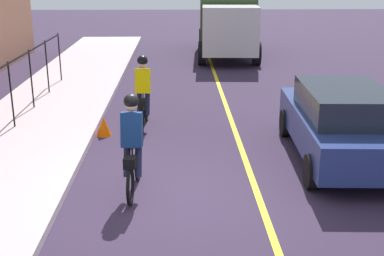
{
  "coord_description": "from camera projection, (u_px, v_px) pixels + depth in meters",
  "views": [
    {
      "loc": [
        -8.23,
        -0.19,
        3.89
      ],
      "look_at": [
        0.73,
        -0.45,
        1.0
      ],
      "focal_mm": 47.19,
      "sensor_mm": 36.0,
      "label": 1
    }
  ],
  "objects": [
    {
      "name": "ground_plane",
      "position": [
        168.0,
        194.0,
        9.02
      ],
      "size": [
        80.0,
        80.0,
        0.0
      ],
      "primitive_type": "plane",
      "color": "#30233A"
    },
    {
      "name": "lane_line_centre",
      "position": [
        257.0,
        193.0,
        9.06
      ],
      "size": [
        36.0,
        0.12,
        0.01
      ],
      "primitive_type": "cube",
      "color": "yellow",
      "rests_on": "ground"
    },
    {
      "name": "cyclist_lead",
      "position": [
        143.0,
        92.0,
        12.45
      ],
      "size": [
        1.71,
        0.38,
        1.83
      ],
      "rotation": [
        0.0,
        0.0,
        -0.05
      ],
      "color": "black",
      "rests_on": "ground"
    },
    {
      "name": "cyclist_follow",
      "position": [
        133.0,
        145.0,
        8.78
      ],
      "size": [
        1.71,
        0.38,
        1.83
      ],
      "rotation": [
        0.0,
        0.0,
        -0.05
      ],
      "color": "black",
      "rests_on": "ground"
    },
    {
      "name": "patrol_sedan",
      "position": [
        341.0,
        122.0,
        10.38
      ],
      "size": [
        4.48,
        2.09,
        1.58
      ],
      "rotation": [
        0.0,
        0.0,
        -0.05
      ],
      "color": "navy",
      "rests_on": "ground"
    },
    {
      "name": "box_truck_background",
      "position": [
        227.0,
        21.0,
        22.65
      ],
      "size": [
        6.82,
        2.81,
        2.78
      ],
      "rotation": [
        0.0,
        0.0,
        3.09
      ],
      "color": "#384F28",
      "rests_on": "ground"
    },
    {
      "name": "traffic_cone_near",
      "position": [
        104.0,
        126.0,
        12.07
      ],
      "size": [
        0.36,
        0.36,
        0.46
      ],
      "primitive_type": "cone",
      "color": "#F95903",
      "rests_on": "ground"
    }
  ]
}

